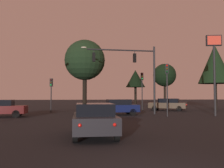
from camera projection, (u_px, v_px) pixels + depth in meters
name	position (u px, v px, depth m)	size (l,w,h in m)	color
ground_plane	(98.00, 111.00, 29.63)	(168.00, 168.00, 0.00)	black
traffic_signal_mast_arm	(133.00, 66.00, 24.35)	(7.57, 0.63, 6.93)	#232326
traffic_light_corner_left	(167.00, 79.00, 21.83)	(0.36, 0.38, 4.77)	#232326
traffic_light_corner_right	(51.00, 88.00, 26.73)	(0.33, 0.37, 3.79)	#232326
traffic_light_median	(142.00, 84.00, 29.49)	(0.31, 0.36, 4.69)	#232326
car_nearside_lane	(94.00, 119.00, 11.11)	(1.98, 4.14, 1.52)	#232328
car_crossing_left	(117.00, 107.00, 23.35)	(4.28, 2.22, 1.52)	#0F1947
car_crossing_right	(0.00, 108.00, 21.09)	(4.58, 2.06, 1.52)	#4C0F0F
car_far_lane	(168.00, 104.00, 30.35)	(4.83, 3.67, 1.52)	#473828
store_sign_illuminated	(214.00, 57.00, 22.40)	(1.42, 0.51, 7.53)	#232326
tree_behind_sign	(135.00, 79.00, 47.77)	(3.80, 3.80, 6.99)	black
tree_left_far	(165.00, 75.00, 45.19)	(4.27, 4.27, 7.87)	black
tree_center_horizon	(85.00, 60.00, 29.09)	(4.87, 4.87, 8.61)	black
tree_right_cluster	(215.00, 64.00, 31.65)	(4.33, 4.33, 8.60)	black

